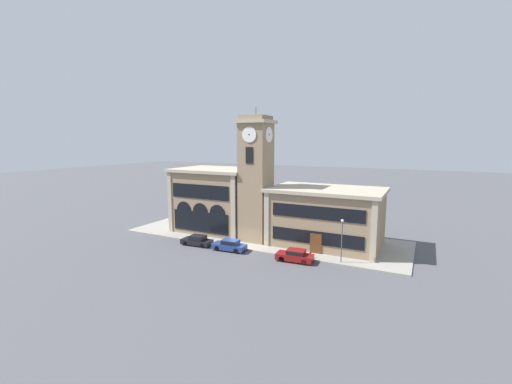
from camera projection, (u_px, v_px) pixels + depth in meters
ground_plane at (241, 249)px, 45.43m from camera, size 300.00×300.00×0.00m
sidewalk_kerb at (263, 236)px, 51.44m from camera, size 41.48×13.64×0.15m
clock_tower at (256, 179)px, 48.11m from camera, size 4.58×4.58×18.90m
town_hall_left_wing at (217, 199)px, 54.63m from camera, size 12.81×9.74×9.98m
town_hall_right_wing at (326, 217)px, 46.88m from camera, size 15.20×9.74×7.93m
parked_car_near at (197, 240)px, 47.10m from camera, size 4.43×2.07×1.40m
parked_car_mid at (230, 245)px, 44.77m from camera, size 4.57×2.04×1.49m
parked_car_far at (295, 255)px, 40.74m from camera, size 4.49×2.07×1.48m
street_lamp at (342, 234)px, 39.71m from camera, size 0.36×0.36×5.16m
fire_hydrant at (310, 255)px, 41.57m from camera, size 0.22×0.22×0.87m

